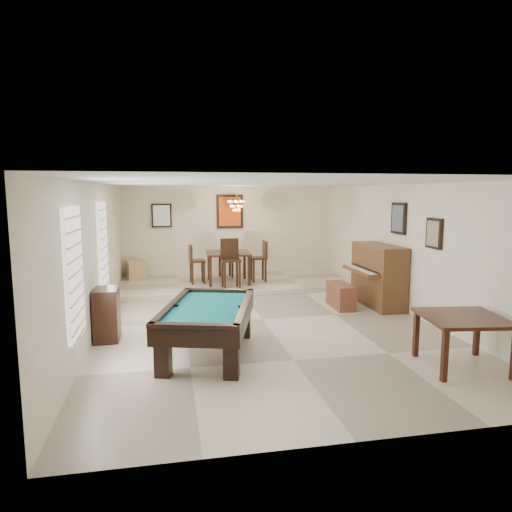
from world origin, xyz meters
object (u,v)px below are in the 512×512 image
object	(u,v)px
apothecary_chest	(107,314)
dining_table	(228,265)
flower_vase	(228,243)
square_table	(462,342)
dining_chair_south	(231,264)
chandelier	(236,202)
dining_chair_north	(226,260)
dining_chair_west	(197,264)
corner_bench	(135,269)
piano_bench	(341,296)
pool_table	(208,331)
upright_piano	(372,275)
dining_chair_east	(258,261)

from	to	relation	value
apothecary_chest	dining_table	world-z (taller)	dining_table
flower_vase	square_table	bearing A→B (deg)	-67.92
dining_chair_south	chandelier	distance (m)	1.73
flower_vase	dining_chair_north	xyz separation A→B (m)	(0.04, 0.76, -0.54)
dining_table	dining_chair_south	xyz separation A→B (m)	(-0.04, -0.77, 0.15)
flower_vase	chandelier	xyz separation A→B (m)	(0.24, 0.09, 1.06)
dining_chair_west	corner_bench	distance (m)	1.91
piano_bench	chandelier	size ratio (longest dim) A/B	1.52
square_table	piano_bench	xyz separation A→B (m)	(-0.40, 3.51, -0.12)
piano_bench	flower_vase	xyz separation A→B (m)	(-2.07, 2.57, 0.89)
pool_table	upright_piano	size ratio (longest dim) A/B	1.39
apothecary_chest	dining_chair_east	size ratio (longest dim) A/B	0.82
square_table	dining_chair_south	size ratio (longest dim) A/B	0.89
dining_chair_east	dining_table	bearing A→B (deg)	-89.89
pool_table	dining_chair_east	xyz separation A→B (m)	(1.75, 4.88, 0.28)
dining_chair_west	upright_piano	bearing A→B (deg)	-131.41
pool_table	apothecary_chest	world-z (taller)	apothecary_chest
pool_table	dining_chair_north	size ratio (longest dim) A/B	2.27
dining_chair_north	chandelier	size ratio (longest dim) A/B	1.62
corner_bench	chandelier	world-z (taller)	chandelier
upright_piano	dining_chair_south	bearing A→B (deg)	147.86
apothecary_chest	dining_chair_west	bearing A→B (deg)	65.79
dining_table	dining_chair_north	distance (m)	0.76
dining_table	corner_bench	world-z (taller)	dining_table
flower_vase	chandelier	distance (m)	1.09
corner_bench	pool_table	bearing A→B (deg)	-76.23
upright_piano	dining_chair_north	xyz separation A→B (m)	(-2.73, 3.29, -0.06)
dining_chair_south	dining_chair_east	xyz separation A→B (m)	(0.83, 0.79, -0.07)
flower_vase	corner_bench	distance (m)	2.73
square_table	flower_vase	xyz separation A→B (m)	(-2.47, 6.08, 0.78)
upright_piano	chandelier	xyz separation A→B (m)	(-2.54, 2.62, 1.54)
apothecary_chest	square_table	bearing A→B (deg)	-23.86
upright_piano	dining_chair_south	xyz separation A→B (m)	(-2.81, 1.76, 0.06)
piano_bench	dining_chair_south	xyz separation A→B (m)	(-2.10, 1.80, 0.47)
square_table	dining_chair_north	bearing A→B (deg)	109.53
upright_piano	dining_chair_north	world-z (taller)	upright_piano
dining_chair_west	corner_bench	xyz separation A→B (m)	(-1.61, 1.00, -0.25)
dining_chair_north	corner_bench	size ratio (longest dim) A/B	1.76
square_table	upright_piano	world-z (taller)	upright_piano
dining_chair_south	piano_bench	bearing A→B (deg)	-42.19
piano_bench	dining_chair_east	distance (m)	2.91
upright_piano	dining_table	world-z (taller)	upright_piano
square_table	dining_chair_south	bearing A→B (deg)	115.22
square_table	dining_chair_north	world-z (taller)	dining_chair_north
dining_table	dining_chair_south	distance (m)	0.78
pool_table	dining_chair_west	size ratio (longest dim) A/B	2.20
upright_piano	dining_chair_west	bearing A→B (deg)	144.21
piano_bench	dining_chair_west	size ratio (longest dim) A/B	0.91
square_table	dining_table	distance (m)	6.56
square_table	apothecary_chest	world-z (taller)	apothecary_chest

